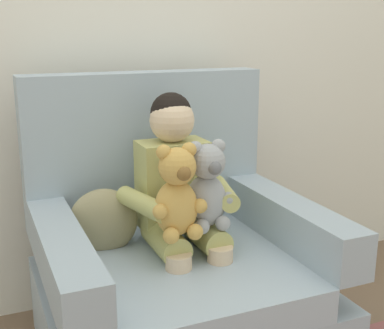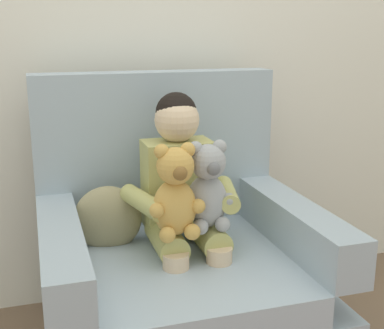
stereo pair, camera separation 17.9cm
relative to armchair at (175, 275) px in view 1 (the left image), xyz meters
name	(u,v)px [view 1 (the left image)]	position (x,y,z in m)	size (l,w,h in m)	color
back_wall	(124,18)	(0.00, 0.60, 0.97)	(6.00, 0.10, 2.60)	silver
armchair	(175,275)	(0.00, 0.00, 0.00)	(1.01, 0.92, 1.08)	#9EADBC
seated_child	(179,192)	(0.03, 0.02, 0.33)	(0.45, 0.39, 0.82)	tan
plush_honey	(177,194)	(-0.05, -0.15, 0.38)	(0.20, 0.16, 0.33)	gold
plush_grey	(207,188)	(0.08, -0.11, 0.38)	(0.19, 0.16, 0.32)	#9E9EA3
throw_pillow	(103,222)	(-0.24, 0.12, 0.22)	(0.26, 0.12, 0.26)	#998C66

